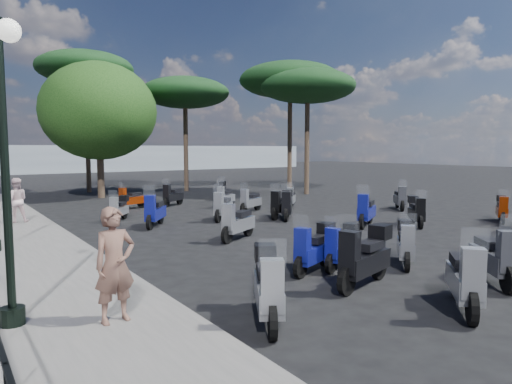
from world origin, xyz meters
TOP-DOWN VIEW (x-y plane):
  - ground at (0.00, 0.00)m, footprint 120.00×120.00m
  - sidewalk at (-6.50, 3.00)m, footprint 3.00×30.00m
  - lamp_post_0 at (-7.35, -3.61)m, footprint 0.44×1.24m
  - woman at (-6.10, -4.32)m, footprint 0.65×0.47m
  - pedestrian_far at (-6.04, 6.43)m, footprint 0.80×0.67m
  - scooter_0 at (-4.09, -5.30)m, footprint 1.10×1.60m
  - scooter_1 at (-1.20, -6.74)m, footprint 1.48×1.29m
  - scooter_2 at (-1.59, -3.55)m, footprint 1.57×0.82m
  - scooter_3 at (-1.11, 0.28)m, footprint 1.61×1.00m
  - scooter_4 at (-2.21, 3.73)m, footprint 1.22×1.49m
  - scooter_5 at (-1.32, 8.59)m, footprint 1.49×0.75m
  - scooter_7 at (-1.51, -4.89)m, footprint 1.82×0.78m
  - scooter_8 at (-0.88, -3.66)m, footprint 1.47×0.79m
  - scooter_9 at (0.41, 3.67)m, footprint 1.35×1.25m
  - scooter_10 at (-2.79, 5.69)m, footprint 1.05×1.24m
  - scooter_11 at (0.67, 8.65)m, footprint 1.43×1.02m
  - scooter_12 at (0.68, -6.22)m, footprint 1.26×1.49m
  - scooter_14 at (0.49, -4.32)m, footprint 1.31×1.17m
  - scooter_15 at (2.47, 2.47)m, footprint 1.23×1.38m
  - scooter_16 at (2.48, 4.91)m, footprint 1.48×0.85m
  - scooter_17 at (3.81, 9.46)m, footprint 1.05×1.37m
  - scooter_20 at (5.19, -1.19)m, footprint 1.20×1.32m
  - scooter_21 at (3.73, -0.26)m, footprint 1.65×1.08m
  - scooter_22 at (2.54, 2.90)m, footprint 1.55×1.04m
  - scooter_23 at (2.46, 6.90)m, footprint 1.36×0.92m
  - scooter_25 at (8.48, -2.40)m, footprint 1.38×0.96m
  - scooter_27 at (8.21, 1.82)m, footprint 1.20×1.30m
  - scooter_28 at (4.83, 5.12)m, footprint 1.10×1.12m
  - broadleaf_tree at (-1.02, 14.07)m, footprint 6.06×6.06m
  - pine_0 at (4.54, 15.12)m, footprint 5.44×5.44m
  - pine_1 at (9.43, 10.93)m, footprint 6.11×6.11m
  - pine_2 at (-0.70, 17.73)m, footprint 5.64×5.64m
  - pine_3 at (9.41, 9.33)m, footprint 5.51×5.51m
  - distant_hills at (0.00, 45.00)m, footprint 70.00×8.00m

SIDE VIEW (x-z plane):
  - ground at x=0.00m, z-range 0.00..0.00m
  - sidewalk at x=-6.50m, z-range 0.00..0.15m
  - scooter_28 at x=4.83m, z-range -0.18..1.00m
  - scooter_23 at x=2.46m, z-range -0.19..1.04m
  - scooter_5 at x=-1.32m, z-range -0.19..1.05m
  - scooter_16 at x=2.48m, z-range -0.19..1.08m
  - scooter_10 at x=-2.79m, z-range -0.15..1.04m
  - scooter_11 at x=0.67m, z-range -0.20..1.11m
  - scooter_27 at x=8.21m, z-range -0.20..1.13m
  - scooter_8 at x=-0.88m, z-range -0.15..1.08m
  - scooter_25 at x=8.48m, z-range -0.15..1.08m
  - scooter_17 at x=3.81m, z-range -0.16..1.11m
  - scooter_9 at x=0.41m, z-range -0.21..1.17m
  - scooter_14 at x=0.49m, z-range -0.16..1.12m
  - scooter_15 at x=2.47m, z-range -0.21..1.17m
  - scooter_20 at x=5.19m, z-range -0.16..1.14m
  - scooter_3 at x=-1.11m, z-range -0.22..1.19m
  - scooter_2 at x=-1.59m, z-range -0.16..1.15m
  - scooter_4 at x=-2.21m, z-range -0.22..1.22m
  - scooter_12 at x=0.68m, z-range -0.22..1.24m
  - scooter_21 at x=3.73m, z-range -0.22..1.25m
  - scooter_1 at x=-1.20m, z-range -0.23..1.25m
  - scooter_22 at x=2.54m, z-range -0.17..1.20m
  - scooter_0 at x=-4.09m, z-range -0.18..1.25m
  - scooter_7 at x=-1.51m, z-range -0.18..1.30m
  - pedestrian_far at x=-6.04m, z-range 0.15..1.66m
  - woman at x=-6.10m, z-range 0.15..1.82m
  - distant_hills at x=0.00m, z-range 0.00..3.00m
  - lamp_post_0 at x=-7.35m, z-range 0.45..4.68m
  - broadleaf_tree at x=-1.02m, z-range 1.02..8.21m
  - pine_0 at x=4.54m, z-range 2.53..9.54m
  - pine_3 at x=9.41m, z-range 2.59..9.74m
  - pine_1 at x=9.43m, z-range 2.80..10.59m
  - pine_2 at x=-0.70m, z-range 3.17..11.55m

